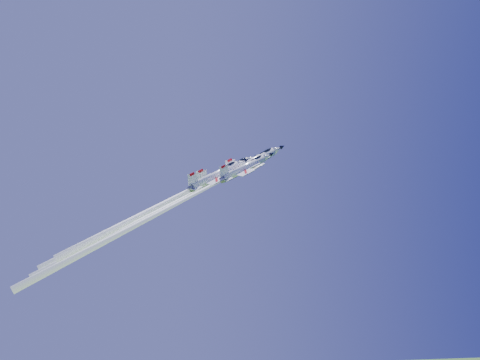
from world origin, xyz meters
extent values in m
cylinder|color=white|center=(3.22, 1.68, 96.91)|extent=(7.42, 6.20, 11.57)
cone|color=white|center=(9.43, 2.50, 100.46)|extent=(3.13, 2.78, 3.29)
cone|color=black|center=(10.87, 2.69, 101.28)|extent=(1.58, 1.40, 1.65)
cone|color=slate|center=(-2.50, 0.92, 93.63)|extent=(2.65, 2.40, 2.36)
ellipsoid|color=black|center=(6.94, 1.96, 99.80)|extent=(3.24, 1.73, 2.53)
cube|color=black|center=(5.52, 1.70, 99.26)|extent=(1.14, 0.40, 0.85)
cube|color=white|center=(2.28, 1.62, 96.10)|extent=(6.01, 9.75, 4.47)
cube|color=white|center=(4.99, 3.19, 98.20)|extent=(3.19, 1.63, 2.01)
cube|color=white|center=(5.66, 0.83, 97.57)|extent=(3.19, 1.63, 2.01)
cube|color=white|center=(-1.63, 1.06, 94.02)|extent=(3.15, 5.36, 2.39)
cube|color=white|center=(-2.09, 0.52, 95.57)|extent=(3.45, 1.45, 3.77)
cube|color=#A10811|center=(-2.42, 0.09, 96.86)|extent=(1.34, 0.50, 1.11)
cube|color=black|center=(3.63, 2.00, 96.13)|extent=(8.94, 1.72, 5.24)
sphere|color=white|center=(-2.72, 0.89, 93.51)|extent=(1.07, 0.96, 1.09)
cone|color=white|center=(-22.83, -1.77, 82.01)|extent=(22.35, 18.08, 40.58)
cylinder|color=white|center=(-2.20, 7.81, 95.32)|extent=(8.15, 6.81, 12.71)
cone|color=white|center=(4.62, 8.71, 99.22)|extent=(3.44, 3.06, 3.61)
cone|color=black|center=(6.20, 8.92, 100.12)|extent=(1.73, 1.54, 1.81)
cone|color=slate|center=(-8.49, 6.98, 91.72)|extent=(2.91, 2.63, 2.59)
ellipsoid|color=black|center=(1.88, 8.12, 98.49)|extent=(3.56, 1.90, 2.78)
cube|color=black|center=(0.32, 7.84, 97.90)|extent=(1.25, 0.44, 0.93)
cube|color=white|center=(-3.23, 7.75, 94.43)|extent=(6.61, 10.71, 4.92)
cube|color=white|center=(-0.27, 9.47, 96.74)|extent=(3.50, 1.79, 2.21)
cube|color=white|center=(0.47, 6.88, 96.05)|extent=(3.50, 1.79, 2.21)
cube|color=white|center=(-7.53, 7.13, 92.15)|extent=(3.46, 5.89, 2.62)
cube|color=white|center=(-8.04, 6.54, 93.85)|extent=(3.79, 1.60, 4.14)
cube|color=#A10811|center=(-8.40, 6.06, 95.26)|extent=(1.47, 0.55, 1.22)
cube|color=black|center=(-1.76, 8.16, 94.46)|extent=(9.82, 1.89, 5.76)
sphere|color=white|center=(-8.73, 6.94, 91.58)|extent=(1.18, 1.05, 1.19)
cone|color=white|center=(-25.69, 4.70, 81.89)|extent=(19.42, 15.77, 34.65)
cylinder|color=white|center=(0.14, -4.21, 94.28)|extent=(6.43, 5.37, 10.03)
cone|color=white|center=(5.51, -3.50, 97.35)|extent=(2.72, 2.41, 2.85)
cone|color=black|center=(6.76, -3.34, 98.07)|extent=(1.37, 1.21, 1.43)
cone|color=slate|center=(-4.83, -4.87, 91.44)|extent=(2.30, 2.08, 2.04)
ellipsoid|color=black|center=(3.36, -3.96, 96.78)|extent=(2.81, 1.50, 2.19)
cube|color=black|center=(2.12, -4.19, 96.32)|extent=(0.99, 0.35, 0.74)
cube|color=white|center=(-0.68, -4.26, 93.58)|extent=(5.21, 8.45, 3.88)
cube|color=white|center=(1.66, -2.90, 95.40)|extent=(2.76, 1.42, 1.74)
cube|color=white|center=(2.24, -4.94, 94.86)|extent=(2.76, 1.42, 1.74)
cube|color=white|center=(-4.07, -4.74, 91.78)|extent=(2.73, 4.64, 2.07)
cube|color=white|center=(-4.47, -5.21, 93.12)|extent=(2.99, 1.26, 3.27)
cube|color=#A10811|center=(-4.75, -5.59, 94.24)|extent=(1.16, 0.43, 0.96)
cube|color=black|center=(0.48, -3.93, 93.60)|extent=(7.75, 1.49, 4.54)
sphere|color=white|center=(-5.02, -4.89, 91.33)|extent=(0.93, 0.83, 0.94)
cone|color=white|center=(-25.03, -7.54, 79.88)|extent=(21.97, 17.73, 40.18)
cylinder|color=white|center=(-5.92, -2.00, 92.76)|extent=(7.12, 5.94, 11.10)
cone|color=white|center=(0.04, -1.21, 96.16)|extent=(3.00, 2.67, 3.15)
cone|color=black|center=(1.42, -1.03, 96.95)|extent=(1.51, 1.34, 1.58)
cone|color=slate|center=(-11.41, -2.73, 89.62)|extent=(2.54, 2.30, 2.26)
ellipsoid|color=black|center=(-2.35, -1.72, 95.53)|extent=(3.11, 1.66, 2.43)
cube|color=black|center=(-3.71, -1.97, 95.02)|extent=(1.09, 0.39, 0.81)
cube|color=white|center=(-6.82, -2.05, 91.98)|extent=(5.77, 9.35, 4.29)
cube|color=white|center=(-4.22, -0.55, 94.00)|extent=(3.06, 1.57, 1.93)
cube|color=white|center=(-3.58, -2.81, 93.40)|extent=(3.06, 1.57, 1.93)
cube|color=white|center=(-10.57, -2.59, 89.99)|extent=(3.02, 5.14, 2.29)
cube|color=white|center=(-11.01, -3.11, 91.47)|extent=(3.31, 1.40, 3.62)
cube|color=#A10811|center=(-11.32, -3.52, 92.71)|extent=(1.28, 0.48, 1.06)
cube|color=black|center=(-5.53, -1.69, 92.01)|extent=(8.58, 1.65, 5.02)
sphere|color=white|center=(-11.62, -2.75, 89.50)|extent=(1.03, 0.92, 1.04)
cone|color=white|center=(-24.93, -4.52, 81.88)|extent=(15.47, 12.58, 27.38)
camera|label=1|loc=(-22.05, -118.00, 72.17)|focal=40.00mm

